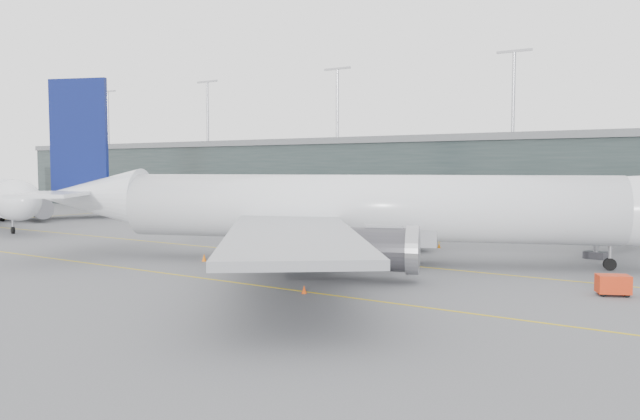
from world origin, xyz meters
The scene contains 15 objects.
ground centered at (0.00, 0.00, 0.00)m, with size 320.00×320.00×0.00m, color #56555A.
taxiline_a centered at (0.00, -4.00, 0.01)m, with size 160.00×0.25×0.02m, color gold.
taxiline_b centered at (0.00, -20.00, 0.01)m, with size 160.00×0.25×0.02m, color gold.
taxiline_lead_main centered at (5.00, 20.00, 0.01)m, with size 0.25×60.00×0.02m, color gold.
taxiline_lead_adj centered at (-75.00, 20.00, 0.01)m, with size 0.25×60.00×0.02m, color gold.
terminal centered at (0.00, 58.00, 7.62)m, with size 240.00×36.00×29.00m.
main_aircraft centered at (4.55, -4.75, 5.44)m, with size 66.63×61.53×19.38m.
jet_bridge centered at (26.03, 25.46, 5.17)m, with size 12.32×44.99×6.90m.
gse_cart centered at (28.73, -8.65, 0.88)m, with size 2.72×2.30×1.58m.
uld_a centered at (-5.29, 10.08, 1.08)m, with size 2.50×2.11×2.06m.
uld_b centered at (-3.57, 11.13, 0.94)m, with size 2.43×2.24×1.78m.
uld_c centered at (-1.32, 9.52, 1.09)m, with size 2.75×2.48×2.07m.
cone_wing_stbd centered at (8.71, -20.61, 0.32)m, with size 0.41×0.41×0.65m, color #E0450C.
cone_wing_port centered at (7.20, 10.24, 0.32)m, with size 0.41×0.41×0.65m, color orange.
cone_tail centered at (-9.07, -12.76, 0.39)m, with size 0.49×0.49×0.78m, color orange.
Camera 1 is at (35.32, -59.59, 9.72)m, focal length 35.00 mm.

